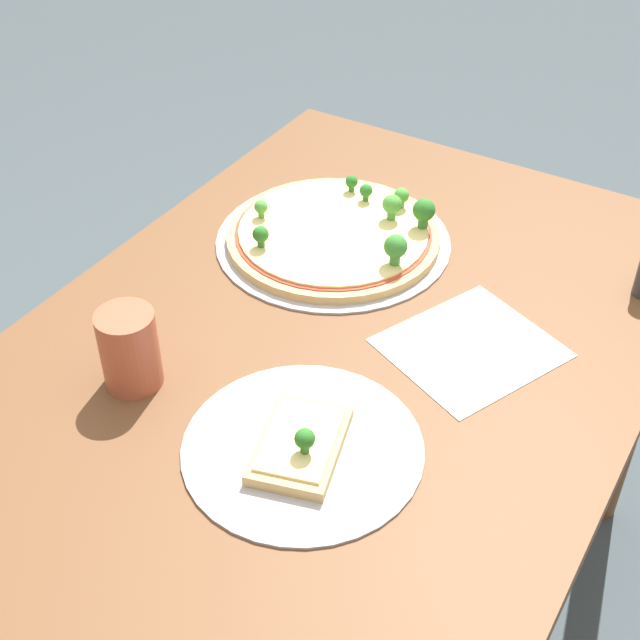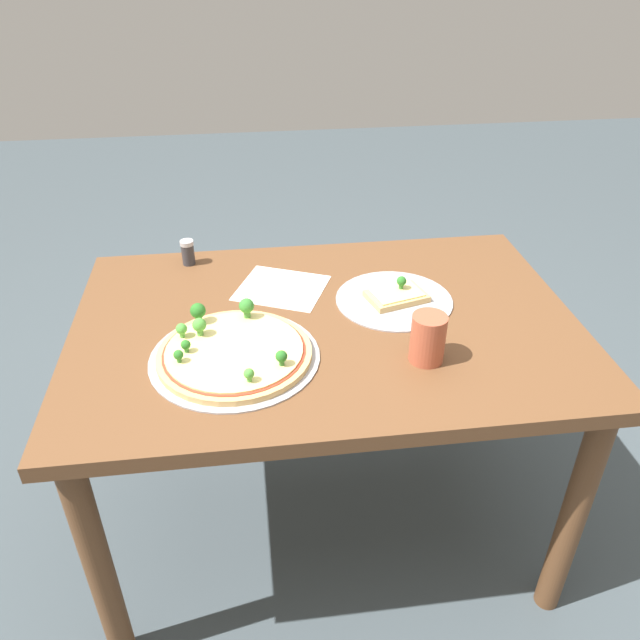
% 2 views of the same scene
% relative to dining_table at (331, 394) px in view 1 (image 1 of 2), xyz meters
% --- Properties ---
extents(ground_plane, '(8.00, 8.00, 0.00)m').
position_rel_dining_table_xyz_m(ground_plane, '(0.00, 0.00, -0.60)').
color(ground_plane, '#3D474C').
extents(dining_table, '(1.20, 0.81, 0.70)m').
position_rel_dining_table_xyz_m(dining_table, '(0.00, 0.00, 0.00)').
color(dining_table, brown).
rests_on(dining_table, ground_plane).
extents(pizza_tray_whole, '(0.37, 0.37, 0.07)m').
position_rel_dining_table_xyz_m(pizza_tray_whole, '(0.22, 0.12, 0.11)').
color(pizza_tray_whole, '#A3A3A8').
rests_on(pizza_tray_whole, dining_table).
extents(pizza_tray_slice, '(0.29, 0.29, 0.06)m').
position_rel_dining_table_xyz_m(pizza_tray_slice, '(-0.18, -0.07, 0.10)').
color(pizza_tray_slice, '#A3A3A8').
rests_on(pizza_tray_slice, dining_table).
extents(drinking_cup, '(0.08, 0.08, 0.11)m').
position_rel_dining_table_xyz_m(drinking_cup, '(-0.19, 0.18, 0.15)').
color(drinking_cup, '#AD5138').
rests_on(drinking_cup, dining_table).
extents(paper_menu, '(0.27, 0.26, 0.00)m').
position_rel_dining_table_xyz_m(paper_menu, '(0.09, -0.17, 0.09)').
color(paper_menu, white).
rests_on(paper_menu, dining_table).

